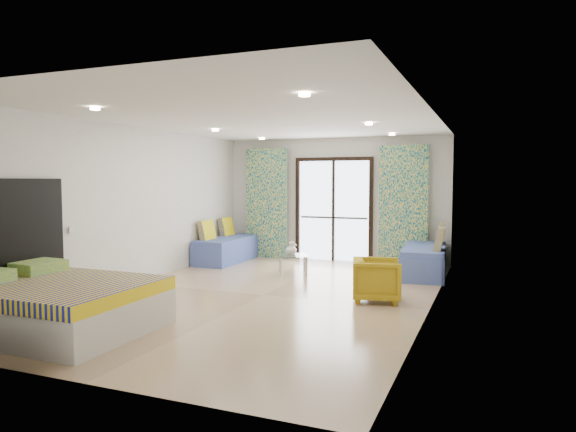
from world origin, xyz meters
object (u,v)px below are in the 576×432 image
at_px(armchair, 377,278).
at_px(coffee_table, 293,257).
at_px(bed, 57,305).
at_px(daybed_left, 227,248).
at_px(daybed_right, 425,259).

bearing_deg(armchair, coffee_table, 36.47).
xyz_separation_m(bed, coffee_table, (1.24, 4.47, 0.02)).
relative_size(daybed_left, armchair, 2.74).
distance_m(daybed_left, coffee_table, 2.07).
relative_size(bed, coffee_table, 2.90).
bearing_deg(armchair, daybed_left, 43.22).
xyz_separation_m(bed, daybed_left, (-0.64, 5.32, -0.01)).
relative_size(daybed_left, coffee_table, 2.62).
height_order(bed, daybed_right, daybed_right).
bearing_deg(bed, armchair, 42.04).
relative_size(bed, daybed_right, 1.05).
bearing_deg(daybed_left, daybed_right, -1.16).
relative_size(daybed_right, armchair, 2.88).
bearing_deg(bed, coffee_table, 74.46).
bearing_deg(coffee_table, armchair, -39.31).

